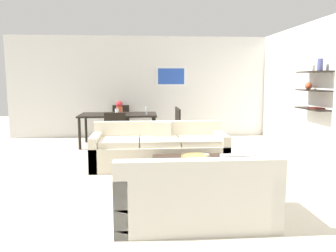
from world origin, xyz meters
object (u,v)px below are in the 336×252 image
at_px(dining_chair_right_near, 174,125).
at_px(wine_glass_right_near, 147,109).
at_px(dining_chair_head, 121,120).
at_px(decorative_bowl, 195,157).
at_px(sofa_beige, 159,150).
at_px(dining_table, 118,117).
at_px(coffee_table, 190,173).
at_px(wine_glass_right_far, 146,108).
at_px(loveseat_white, 195,195).
at_px(candle_jar, 207,156).
at_px(dining_chair_foot, 116,130).
at_px(wine_glass_foot, 117,111).
at_px(dining_chair_right_far, 172,122).
at_px(centerpiece_vase, 119,107).

relative_size(dining_chair_right_near, wine_glass_right_near, 5.27).
bearing_deg(dining_chair_head, dining_chair_right_near, -40.74).
relative_size(decorative_bowl, wine_glass_right_near, 2.39).
height_order(sofa_beige, decorative_bowl, sofa_beige).
bearing_deg(dining_table, wine_glass_right_near, -10.34).
distance_m(coffee_table, wine_glass_right_far, 3.39).
height_order(loveseat_white, candle_jar, loveseat_white).
xyz_separation_m(coffee_table, dining_chair_foot, (-1.26, 2.25, 0.31)).
distance_m(dining_chair_head, dining_chair_foot, 1.80).
bearing_deg(dining_chair_head, wine_glass_foot, -90.00).
height_order(coffee_table, candle_jar, candle_jar).
relative_size(dining_chair_right_far, centerpiece_vase, 2.82).
relative_size(decorative_bowl, centerpiece_vase, 1.28).
relative_size(coffee_table, decorative_bowl, 2.68).
height_order(loveseat_white, wine_glass_right_near, wine_glass_right_near).
distance_m(sofa_beige, dining_table, 2.22).
bearing_deg(dining_chair_right_far, wine_glass_foot, -153.31).
distance_m(sofa_beige, decorative_bowl, 1.22).
distance_m(sofa_beige, candle_jar, 1.26).
height_order(sofa_beige, wine_glass_right_far, wine_glass_right_far).
height_order(loveseat_white, dining_chair_foot, dining_chair_foot).
relative_size(dining_chair_right_near, centerpiece_vase, 2.82).
xyz_separation_m(dining_chair_right_near, wine_glass_right_far, (-0.63, 0.34, 0.36)).
relative_size(loveseat_white, dining_chair_right_far, 1.93).
bearing_deg(wine_glass_right_far, wine_glass_foot, -140.31).
bearing_deg(wine_glass_right_near, dining_chair_foot, -130.68).
xyz_separation_m(dining_table, wine_glass_right_near, (0.67, -0.12, 0.19)).
relative_size(decorative_bowl, dining_table, 0.22).
bearing_deg(centerpiece_vase, wine_glass_right_near, -10.64).
bearing_deg(wine_glass_foot, centerpiece_vase, 86.06).
height_order(sofa_beige, dining_chair_foot, dining_chair_foot).
distance_m(decorative_bowl, dining_chair_right_far, 3.35).
distance_m(wine_glass_foot, wine_glass_right_far, 0.87).
bearing_deg(decorative_bowl, wine_glass_foot, 116.21).
xyz_separation_m(coffee_table, dining_chair_head, (-1.26, 4.05, 0.31)).
xyz_separation_m(wine_glass_foot, centerpiece_vase, (0.03, 0.43, 0.05)).
xyz_separation_m(candle_jar, wine_glass_right_far, (-0.85, 3.20, 0.45)).
height_order(dining_table, wine_glass_right_far, wine_glass_right_far).
bearing_deg(dining_chair_right_near, candle_jar, -85.71).
bearing_deg(loveseat_white, candle_jar, 73.55).
distance_m(coffee_table, wine_glass_foot, 3.07).
bearing_deg(dining_chair_right_near, dining_chair_right_far, 90.00).
bearing_deg(sofa_beige, decorative_bowl, -67.47).
distance_m(candle_jar, dining_chair_right_near, 2.86).
bearing_deg(sofa_beige, wine_glass_right_far, 95.21).
height_order(candle_jar, wine_glass_foot, wine_glass_foot).
relative_size(decorative_bowl, dining_chair_foot, 0.45).
bearing_deg(decorative_bowl, dining_chair_head, 108.23).
height_order(sofa_beige, candle_jar, sofa_beige).
xyz_separation_m(candle_jar, dining_chair_right_far, (-0.21, 3.30, 0.09)).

